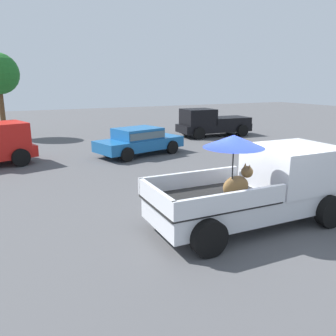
# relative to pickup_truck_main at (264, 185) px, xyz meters

# --- Properties ---
(ground_plane) EXTENTS (80.00, 80.00, 0.00)m
(ground_plane) POSITION_rel_pickup_truck_main_xyz_m (-0.44, 0.03, -0.99)
(ground_plane) COLOR #4C4C4F
(pickup_truck_main) EXTENTS (5.10, 2.35, 2.36)m
(pickup_truck_main) POSITION_rel_pickup_truck_main_xyz_m (0.00, 0.00, 0.00)
(pickup_truck_main) COLOR black
(pickup_truck_main) RESTS_ON ground
(pickup_truck_far) EXTENTS (4.92, 2.44, 1.80)m
(pickup_truck_far) POSITION_rel_pickup_truck_main_xyz_m (6.85, 12.65, -0.11)
(pickup_truck_far) COLOR black
(pickup_truck_far) RESTS_ON ground
(parked_sedan_near) EXTENTS (4.60, 2.77, 1.33)m
(parked_sedan_near) POSITION_rel_pickup_truck_main_xyz_m (0.32, 9.17, -0.24)
(parked_sedan_near) COLOR black
(parked_sedan_near) RESTS_ON ground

